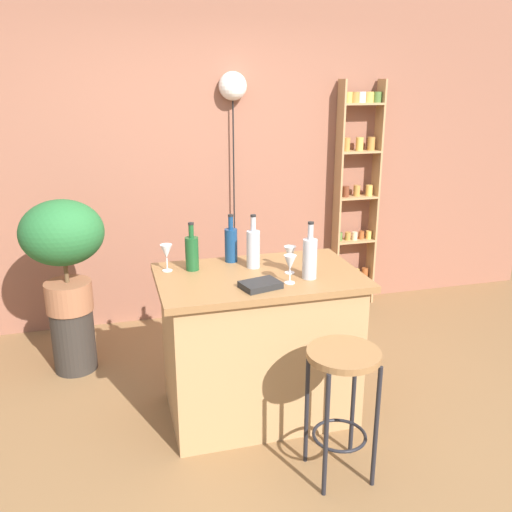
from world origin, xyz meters
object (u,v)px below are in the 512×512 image
Objects in this scene: bottle_vinegar at (310,257)px; plant_stool at (74,340)px; cookbook at (260,285)px; spice_shelf at (357,191)px; bottle_spirits_clear at (231,244)px; potted_plant at (63,242)px; wine_glass_right at (290,254)px; bottle_wine_red at (254,248)px; wine_glass_center at (166,252)px; pendant_globe_light at (233,89)px; bottle_sauce_amber at (192,252)px; bar_stool at (342,383)px; wine_glass_left at (290,263)px.

plant_stool is at bearing 144.55° from bottle_vinegar.
spice_shelf is at bearing 36.75° from cookbook.
bottle_vinegar reaches higher than bottle_spirits_clear.
wine_glass_right is at bearing -33.81° from potted_plant.
wine_glass_center is at bearing 171.92° from bottle_wine_red.
cookbook is at bearing -44.65° from plant_stool.
bottle_wine_red is at bearing -98.34° from pendant_globe_light.
bottle_sauce_amber is 1.40× the size of cookbook.
bottle_sauce_amber is at bearing -159.61° from bottle_spirits_clear.
potted_plant is (-1.39, 1.54, 0.41)m from bar_stool.
bottle_vinegar reaches higher than bottle_sauce_amber.
bar_stool is at bearing -71.60° from cookbook.
bottle_sauce_amber is 1.79× the size of wine_glass_left.
cookbook is (0.05, -0.50, -0.10)m from bottle_spirits_clear.
bar_stool is at bearing -47.95° from potted_plant.
bottle_sauce_amber is (0.78, -0.68, 0.07)m from potted_plant.
spice_shelf is 12.32× the size of wine_glass_center.
bottle_sauce_amber is at bearing -41.08° from potted_plant.
potted_plant is at bearing 132.05° from bar_stool.
spice_shelf is 2.21m from cookbook.
plant_stool is 2.82× the size of wine_glass_center.
spice_shelf is 12.32× the size of wine_glass_left.
bottle_wine_red is 2.01× the size of wine_glass_left.
wine_glass_right is (0.05, 0.16, 0.00)m from wine_glass_left.
bottle_sauce_amber is at bearing 159.07° from wine_glass_right.
bar_stool is at bearing -73.24° from bottle_wine_red.
potted_plant reaches higher than cookbook.
bar_stool reaches higher than plant_stool.
wine_glass_center is at bearing 156.09° from bottle_vinegar.
wine_glass_left is (1.27, -1.05, 0.81)m from plant_stool.
bar_stool is 0.35× the size of pendant_globe_light.
bar_stool is 2.47× the size of bottle_sauce_amber.
bottle_wine_red is 0.37m from cookbook.
bottle_wine_red is at bearing 66.28° from cookbook.
wine_glass_right is 0.78× the size of cookbook.
plant_stool is (-2.47, -0.64, -0.83)m from spice_shelf.
plant_stool is 2.20× the size of cookbook.
wine_glass_right is 1.81m from pendant_globe_light.
potted_plant is 1.19m from bottle_spirits_clear.
bottle_vinegar is at bearing 19.66° from wine_glass_left.
cookbook is at bearing -140.82° from wine_glass_right.
potted_plant reaches higher than plant_stool.
bar_stool is 0.68m from cookbook.
cookbook is at bearing 122.89° from bar_stool.
spice_shelf is 2.56m from potted_plant.
bar_stool is at bearing -49.29° from wine_glass_center.
bottle_wine_red reaches higher than bottle_spirits_clear.
bottle_spirits_clear reaches higher than cookbook.
pendant_globe_light is (-0.05, 1.68, 0.90)m from bottle_vinegar.
plant_stool is 0.58× the size of potted_plant.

